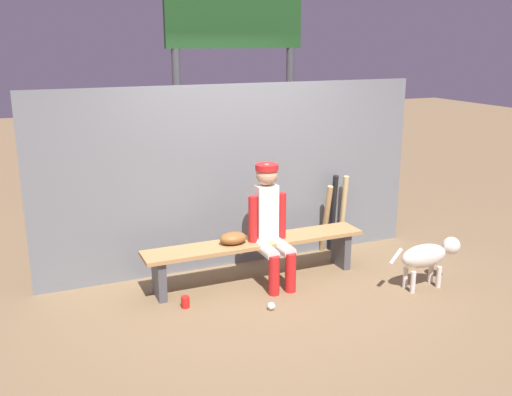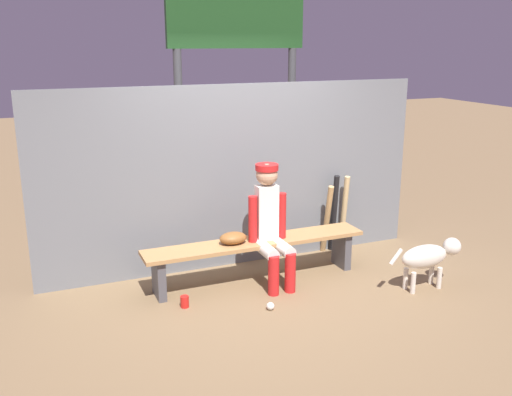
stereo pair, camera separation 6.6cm
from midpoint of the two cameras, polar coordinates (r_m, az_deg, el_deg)
ground_plane at (r=6.00m, az=-0.32°, el=-8.22°), size 30.00×30.00×0.00m
chainlink_fence at (r=6.16m, az=-2.29°, el=2.12°), size 4.30×0.03×1.98m
dugout_bench at (r=5.87m, az=-0.32°, el=-5.16°), size 2.34×0.36×0.44m
player_seated at (r=5.73m, az=1.16°, el=-2.36°), size 0.41×0.55×1.23m
baseball_glove at (r=5.73m, az=-2.62°, el=-4.02°), size 0.28×0.20×0.12m
bat_wood_tan at (r=6.65m, az=6.72°, el=-2.08°), size 0.10×0.26×0.84m
bat_aluminum_black at (r=6.72m, az=7.42°, el=-1.52°), size 0.09×0.17×0.93m
bat_wood_natural at (r=6.79m, az=8.38°, el=-1.47°), size 0.07×0.16×0.91m
baseball at (r=5.38m, az=1.18°, el=-10.73°), size 0.07×0.07×0.07m
cup_on_ground at (r=5.46m, az=-7.42°, el=-10.26°), size 0.08×0.08×0.11m
cup_on_bench at (r=5.90m, az=-0.14°, el=-3.50°), size 0.08×0.08×0.11m
scoreboard at (r=7.13m, az=-1.90°, el=15.33°), size 2.00×0.27×3.47m
dog at (r=5.98m, az=16.53°, el=-5.53°), size 0.84×0.20×0.49m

